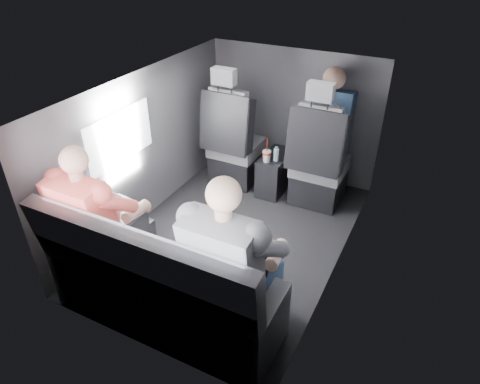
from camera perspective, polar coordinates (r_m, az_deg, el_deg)
The scene contains 19 objects.
floor at distance 3.82m, azimuth -0.60°, elevation -5.87°, with size 2.60×2.60×0.00m, color black.
ceiling at distance 3.17m, azimuth -0.74°, elevation 13.73°, with size 2.60×2.60×0.00m, color #B2B2AD.
panel_left at distance 3.89m, azimuth -12.57°, elevation 5.85°, with size 0.02×2.60×1.35m, color #56565B.
panel_right at distance 3.19m, azimuth 13.86°, elevation -0.63°, with size 0.02×2.60×1.35m, color #56565B.
panel_front at distance 4.52m, azimuth 7.04°, elevation 10.17°, with size 1.80×0.02×1.35m, color #56565B.
panel_back at distance 2.57m, azimuth -14.29°, elevation -9.78°, with size 1.80×0.02×1.35m, color #56565B.
side_window at distance 3.59m, azimuth -15.66°, elevation 7.05°, with size 0.02×0.75×0.42m, color white.
seatbelt at distance 3.80m, azimuth 10.15°, elevation 7.53°, with size 0.05×0.01×0.65m, color black.
front_seat_left at distance 4.41m, azimuth -0.83°, elevation 5.93°, with size 0.52×0.58×1.26m.
front_seat_right at distance 4.12m, azimuth 10.36°, elevation 3.34°, with size 0.52×0.58×1.26m.
center_console at distance 4.37m, azimuth 4.68°, elevation 2.59°, with size 0.24×0.48×0.41m.
rear_bench at distance 2.95m, azimuth -10.38°, elevation -12.43°, with size 1.60×0.57×0.92m.
soda_cup at distance 4.12m, azimuth 3.58°, elevation 4.84°, with size 0.08×0.08×0.25m.
water_bottle at distance 4.14m, azimuth 4.84°, elevation 4.97°, with size 0.05×0.05×0.15m.
laptop_white at distance 3.18m, azimuth -16.27°, elevation -1.95°, with size 0.37×0.36×0.25m.
laptop_black at distance 2.67m, azimuth 1.94°, elevation -8.00°, with size 0.34×0.33×0.22m.
passenger_rear_left at distance 3.10m, azimuth -18.14°, elevation -3.44°, with size 0.50×0.62×1.23m.
passenger_rear_right at distance 2.57m, azimuth -0.84°, elevation -9.35°, with size 0.54×0.65×1.28m.
passenger_front_right at distance 4.20m, azimuth 11.79°, elevation 9.13°, with size 0.41×0.41×0.85m.
Camera 1 is at (1.39, -2.67, 2.35)m, focal length 32.00 mm.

